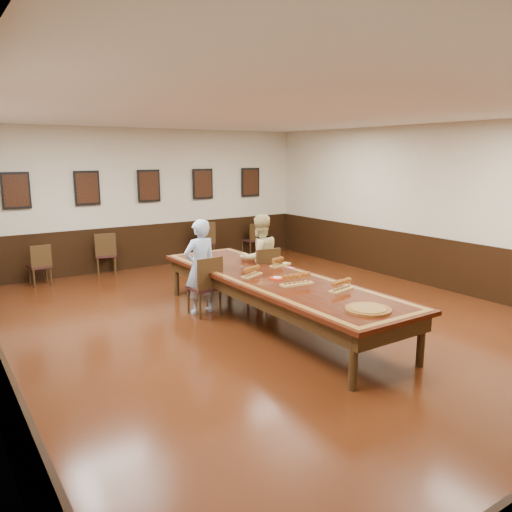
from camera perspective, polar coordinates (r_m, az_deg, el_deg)
floor at (r=7.91m, az=2.03°, el=-7.79°), size 8.00×10.00×0.02m
ceiling at (r=7.49m, az=2.22°, el=16.15°), size 8.00×10.00×0.02m
wall_back at (r=11.93m, az=-12.22°, el=6.42°), size 8.00×0.02×3.20m
wall_right at (r=10.39m, az=20.42°, el=5.24°), size 0.02×10.00×3.20m
chair_man at (r=8.26m, az=-5.98°, el=-3.35°), size 0.49×0.53×0.99m
chair_woman at (r=8.91m, az=0.75°, el=-2.13°), size 0.52×0.56×1.00m
spare_chair_a at (r=10.98m, az=-23.53°, el=-0.92°), size 0.43×0.46×0.85m
spare_chair_b at (r=11.48m, az=-16.83°, el=0.28°), size 0.54×0.57×0.94m
spare_chair_c at (r=12.35m, az=-6.07°, el=1.63°), size 0.51×0.55×1.00m
spare_chair_d at (r=13.17m, az=-0.55°, el=1.97°), size 0.44×0.47×0.85m
person_man at (r=8.28m, az=-6.40°, el=-1.22°), size 0.60×0.41×1.58m
person_woman at (r=8.94m, az=0.42°, el=-0.23°), size 0.84×0.68×1.57m
pink_phone at (r=8.31m, az=4.03°, el=-1.37°), size 0.08×0.14×0.01m
wainscoting at (r=7.75m, az=2.06°, el=-4.24°), size 8.00×10.00×1.00m
conference_table at (r=7.73m, az=2.07°, el=-3.44°), size 1.40×5.00×0.76m
posters at (r=11.84m, az=-12.15°, el=7.84°), size 6.14×0.04×0.74m
flight_a at (r=7.74m, az=-0.47°, el=-1.79°), size 0.44×0.28×0.16m
flight_b at (r=8.46m, az=2.67°, el=-0.65°), size 0.44×0.22×0.16m
flight_c at (r=7.23m, az=4.67°, el=-2.68°), size 0.50×0.20×0.18m
flight_d at (r=7.01m, az=9.76°, el=-3.34°), size 0.45×0.22×0.16m
red_plate_grp at (r=7.58m, az=2.44°, el=-2.55°), size 0.22×0.22×0.03m
carved_platter at (r=6.19m, az=12.69°, el=-5.98°), size 0.66×0.66×0.04m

